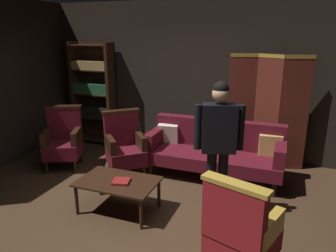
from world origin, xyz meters
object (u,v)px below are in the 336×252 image
object	(u,v)px
armchair_gilt_accent	(240,231)
armchair_wing_left	(63,139)
standing_figure	(219,138)
coffee_table	(118,184)
book_red_leather	(121,181)
velvet_couch	(215,149)
folding_screen	(267,110)
potted_plant	(127,132)
bookshelf	(94,92)
armchair_wing_right	(125,146)

from	to	relation	value
armchair_gilt_accent	armchair_wing_left	distance (m)	3.54
armchair_wing_left	standing_figure	distance (m)	2.87
armchair_gilt_accent	armchair_wing_left	bearing A→B (deg)	154.12
coffee_table	book_red_leather	bearing A→B (deg)	-24.05
velvet_couch	armchair_gilt_accent	world-z (taller)	armchair_gilt_accent
standing_figure	folding_screen	bearing A→B (deg)	77.54
standing_figure	potted_plant	bearing A→B (deg)	145.00
armchair_gilt_accent	folding_screen	bearing A→B (deg)	90.36
coffee_table	armchair_wing_left	bearing A→B (deg)	149.49
armchair_gilt_accent	book_red_leather	xyz separation A→B (m)	(-1.56, 0.60, -0.05)
folding_screen	standing_figure	size ratio (longest dim) A/B	1.12
armchair_wing_left	standing_figure	xyz separation A→B (m)	(2.76, -0.58, 0.54)
velvet_couch	coffee_table	distance (m)	1.75
velvet_couch	armchair_wing_left	distance (m)	2.54
bookshelf	book_red_leather	bearing A→B (deg)	-50.72
coffee_table	armchair_gilt_accent	size ratio (longest dim) A/B	0.96
folding_screen	armchair_gilt_accent	bearing A→B (deg)	-89.64
folding_screen	coffee_table	bearing A→B (deg)	-125.95
coffee_table	potted_plant	bearing A→B (deg)	114.06
potted_plant	standing_figure	bearing A→B (deg)	-35.00
folding_screen	bookshelf	xyz separation A→B (m)	(-3.40, 0.02, 0.07)
velvet_couch	standing_figure	xyz separation A→B (m)	(0.28, -1.16, 0.57)
book_red_leather	standing_figure	bearing A→B (deg)	18.17
standing_figure	book_red_leather	size ratio (longest dim) A/B	8.36
folding_screen	bookshelf	world-z (taller)	bookshelf
folding_screen	bookshelf	distance (m)	3.40
armchair_wing_left	armchair_wing_right	distance (m)	1.12
velvet_couch	armchair_wing_left	size ratio (longest dim) A/B	2.04
armchair_gilt_accent	book_red_leather	size ratio (longest dim) A/B	5.11
potted_plant	folding_screen	bearing A→B (deg)	11.98
bookshelf	velvet_couch	distance (m)	2.86
velvet_couch	book_red_leather	xyz separation A→B (m)	(-0.85, -1.53, -0.02)
coffee_table	armchair_gilt_accent	distance (m)	1.75
folding_screen	book_red_leather	size ratio (longest dim) A/B	9.33
bookshelf	coffee_table	bearing A→B (deg)	-51.36
armchair_gilt_accent	armchair_wing_left	xyz separation A→B (m)	(-3.19, 1.55, 0.00)
book_red_leather	coffee_table	bearing A→B (deg)	155.95
bookshelf	book_red_leather	xyz separation A→B (m)	(1.85, -2.27, -0.62)
armchair_wing_left	coffee_table	bearing A→B (deg)	-30.51
folding_screen	armchair_wing_left	size ratio (longest dim) A/B	1.83
folding_screen	armchair_gilt_accent	xyz separation A→B (m)	(0.02, -2.84, -0.50)
velvet_couch	armchair_gilt_accent	bearing A→B (deg)	-71.39
armchair_gilt_accent	armchair_wing_right	xyz separation A→B (m)	(-2.08, 1.64, 0.00)
coffee_table	armchair_wing_right	size ratio (longest dim) A/B	0.96
folding_screen	coffee_table	distance (m)	2.81
bookshelf	standing_figure	bearing A→B (deg)	-32.44
armchair_wing_right	potted_plant	size ratio (longest dim) A/B	1.28
velvet_couch	armchair_wing_right	xyz separation A→B (m)	(-1.36, -0.48, 0.04)
folding_screen	coffee_table	world-z (taller)	folding_screen
coffee_table	potted_plant	distance (m)	1.88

